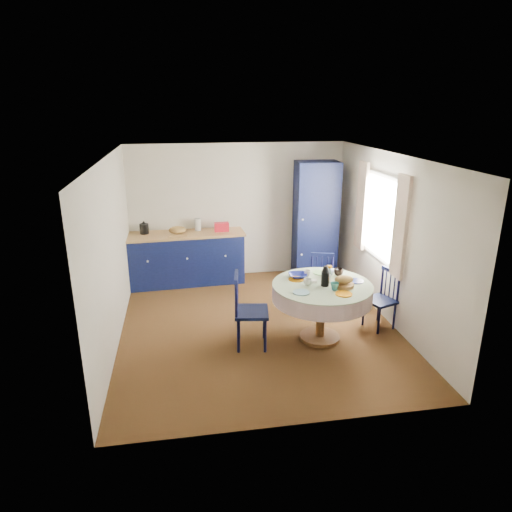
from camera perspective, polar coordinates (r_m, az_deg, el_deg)
The scene contains 17 objects.
floor at distance 6.92m, azimuth 0.24°, elevation -8.72°, with size 4.50×4.50×0.00m, color black.
ceiling at distance 6.18m, azimuth 0.27°, elevation 12.33°, with size 4.50×4.50×0.00m, color white.
wall_back at distance 8.59m, azimuth -2.31°, elevation 5.64°, with size 4.00×0.02×2.50m, color silver.
wall_left at distance 6.43m, azimuth -17.61°, elevation 0.27°, with size 0.02×4.50×2.50m, color silver.
wall_right at distance 7.05m, azimuth 16.50°, elevation 1.97°, with size 0.02×4.50×2.50m, color silver.
window at distance 7.22m, azimuth 15.35°, elevation 4.72°, with size 0.10×1.74×1.45m.
kitchen_counter at distance 8.46m, azimuth -8.73°, elevation -0.15°, with size 2.16×0.77×1.19m.
pantry_cabinet at distance 8.53m, azimuth 7.44°, elevation 4.33°, with size 0.79×0.58×2.19m.
dining_table at distance 6.34m, azimuth 8.29°, elevation -4.57°, with size 1.37×1.37×1.11m.
chair_left at distance 6.18m, azimuth -0.98°, elevation -6.77°, with size 0.51×0.53×1.04m.
chair_far at distance 7.37m, azimuth 8.17°, elevation -3.23°, with size 0.50×0.49×0.90m.
chair_right at distance 6.96m, azimuth 15.49°, elevation -5.15°, with size 0.49×0.50×0.89m.
mug_a at distance 6.22m, azimuth 6.49°, elevation -3.24°, with size 0.12×0.12×0.09m, color silver.
mug_b at distance 6.11m, azimuth 9.80°, elevation -3.76°, with size 0.11×0.11×0.10m, color #2F7675.
mug_c at distance 6.62m, azimuth 10.28°, elevation -1.98°, with size 0.13×0.13×0.11m, color black.
mug_d at distance 6.53m, azimuth 6.42°, elevation -2.16°, with size 0.10×0.10×0.09m, color silver.
cobalt_bowl at distance 6.46m, azimuth 5.24°, elevation -2.46°, with size 0.26×0.26×0.06m, color navy.
Camera 1 is at (-1.05, -6.06, 3.18)m, focal length 32.00 mm.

